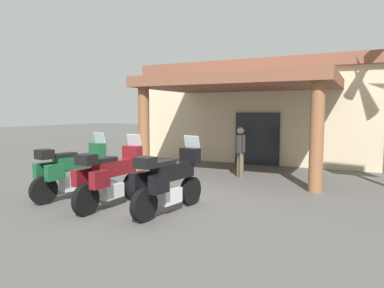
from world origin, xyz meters
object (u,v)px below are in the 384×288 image
Objects in this scene: motorcycle_maroon at (110,177)px; motorcycle_black at (168,181)px; motel_building at (275,111)px; motorcycle_green at (72,170)px; pedestrian at (240,149)px.

motorcycle_maroon and motorcycle_black have the same top height.
motorcycle_maroon is at bearing 106.55° from motorcycle_black.
motorcycle_black is (1.40, 0.23, 0.00)m from motorcycle_maroon.
motel_building is 10.69m from motorcycle_maroon.
pedestrian is at bearing -20.81° from motorcycle_green.
motel_building reaches higher than motorcycle_green.
motel_building is 6.72× the size of pedestrian.
motorcycle_green is 1.00× the size of motorcycle_maroon.
pedestrian reaches higher than motorcycle_green.
pedestrian is at bearing -14.38° from motorcycle_maroon.
motel_building is 5.03× the size of motorcycle_green.
motorcycle_maroon is 1.42m from motorcycle_black.
pedestrian is (1.31, 4.73, 0.25)m from motorcycle_maroon.
motel_building reaches higher than motorcycle_black.
motorcycle_black is (0.60, -10.32, -1.47)m from motel_building.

